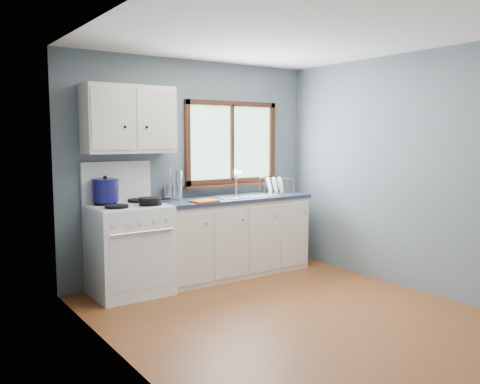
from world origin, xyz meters
TOP-DOWN VIEW (x-y plane):
  - floor at (0.00, 0.00)m, footprint 3.20×3.60m
  - ceiling at (0.00, 0.00)m, footprint 3.20×3.60m
  - wall_back at (0.00, 1.81)m, footprint 3.20×0.02m
  - wall_left at (-1.61, 0.00)m, footprint 0.02×3.60m
  - wall_right at (1.61, 0.00)m, footprint 0.02×3.60m
  - gas_range at (-0.95, 1.47)m, footprint 0.76×0.69m
  - base_cabinets at (0.36, 1.49)m, footprint 1.85×0.60m
  - countertop at (0.36, 1.49)m, footprint 1.89×0.64m
  - sink at (0.54, 1.49)m, footprint 0.84×0.46m
  - window at (0.54, 1.77)m, footprint 1.36×0.10m
  - upper_cabinets at (-0.85, 1.63)m, footprint 0.95×0.35m
  - skillet at (-0.78, 1.31)m, footprint 0.36×0.24m
  - stockpot at (-1.13, 1.61)m, footprint 0.34×0.34m
  - utensil_crock at (-0.35, 1.71)m, footprint 0.17×0.17m
  - thermos at (-0.30, 1.59)m, footprint 0.10×0.10m
  - soap_bottle at (-0.31, 1.69)m, footprint 0.14×0.14m
  - dish_towel at (-0.16, 1.27)m, footprint 0.29×0.22m
  - dish_rack at (1.03, 1.54)m, footprint 0.47×0.42m

SIDE VIEW (x-z plane):
  - floor at x=0.00m, z-range -0.02..0.00m
  - base_cabinets at x=0.36m, z-range -0.03..0.85m
  - gas_range at x=-0.95m, z-range -0.19..1.17m
  - sink at x=0.54m, z-range 0.64..1.08m
  - countertop at x=0.36m, z-range 0.88..0.92m
  - dish_towel at x=-0.16m, z-range 0.92..0.94m
  - dish_rack at x=1.03m, z-range 0.87..1.07m
  - skillet at x=-0.78m, z-range 0.96..1.01m
  - utensil_crock at x=-0.35m, z-range 0.80..1.21m
  - soap_bottle at x=-0.31m, z-range 0.92..1.20m
  - stockpot at x=-1.13m, z-range 0.95..1.21m
  - thermos at x=-0.30m, z-range 0.92..1.25m
  - wall_back at x=0.00m, z-range 0.00..2.50m
  - wall_left at x=-1.61m, z-range 0.00..2.50m
  - wall_right at x=1.61m, z-range 0.00..2.50m
  - window at x=0.54m, z-range 0.96..1.99m
  - upper_cabinets at x=-0.85m, z-range 1.45..2.15m
  - ceiling at x=0.00m, z-range 2.50..2.52m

